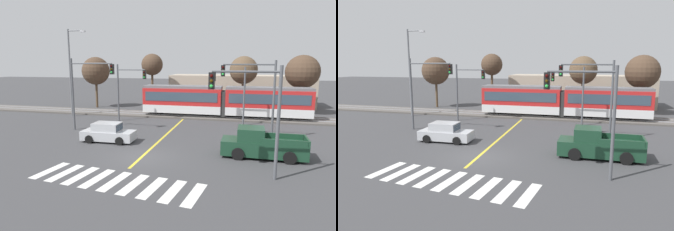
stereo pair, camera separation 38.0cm
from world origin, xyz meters
TOP-DOWN VIEW (x-y plane):
  - ground_plane at (0.00, 0.00)m, footprint 200.00×200.00m
  - track_bed at (0.00, 16.03)m, footprint 120.00×4.00m
  - rail_near at (0.00, 15.31)m, footprint 120.00×0.08m
  - rail_far at (0.00, 16.75)m, footprint 120.00×0.08m
  - light_rail_tram at (4.30, 16.02)m, footprint 18.50×2.64m
  - crosswalk_stripe_0 at (-4.36, -3.66)m, footprint 0.94×2.85m
  - crosswalk_stripe_1 at (-3.27, -3.81)m, footprint 0.94×2.85m
  - crosswalk_stripe_2 at (-2.18, -3.96)m, footprint 0.94×2.85m
  - crosswalk_stripe_3 at (-1.09, -4.11)m, footprint 0.94×2.85m
  - crosswalk_stripe_4 at (0.00, -4.26)m, footprint 0.94×2.85m
  - crosswalk_stripe_5 at (1.09, -4.41)m, footprint 0.94×2.85m
  - crosswalk_stripe_6 at (2.18, -4.56)m, footprint 0.94×2.85m
  - crosswalk_stripe_7 at (3.27, -4.71)m, footprint 0.94×2.85m
  - crosswalk_stripe_8 at (4.36, -4.86)m, footprint 0.94×2.85m
  - lane_centre_line at (0.00, 5.88)m, footprint 0.20×16.29m
  - sedan_crossing at (-3.91, 3.23)m, footprint 4.23×1.99m
  - pickup_truck at (7.69, 1.96)m, footprint 5.45×2.33m
  - traffic_light_near_right at (6.99, -1.94)m, footprint 3.75×0.38m
  - traffic_light_far_right at (5.42, 12.28)m, footprint 3.25×0.38m
  - traffic_light_mid_right at (7.35, 6.55)m, footprint 4.25×0.38m
  - traffic_light_mid_left at (-7.53, 6.48)m, footprint 4.25×0.38m
  - traffic_light_far_left at (-5.58, 11.65)m, footprint 3.25×0.38m
  - street_lamp_west at (-12.93, 12.92)m, footprint 2.23×0.28m
  - bare_tree_far_west at (-13.66, 20.21)m, footprint 3.84×3.84m
  - bare_tree_west at (-5.99, 21.99)m, footprint 2.97×2.97m
  - bare_tree_east at (6.33, 20.92)m, footprint 3.47×3.47m
  - bare_tree_far_east at (13.11, 20.49)m, footprint 3.97×3.97m
  - building_backdrop_far at (5.82, 27.80)m, footprint 20.34×6.00m

SIDE VIEW (x-z plane):
  - ground_plane at x=0.00m, z-range 0.00..0.00m
  - lane_centre_line at x=0.00m, z-range 0.00..0.01m
  - crosswalk_stripe_0 at x=-4.36m, z-range 0.00..0.01m
  - crosswalk_stripe_1 at x=-3.27m, z-range 0.00..0.01m
  - crosswalk_stripe_2 at x=-2.18m, z-range 0.00..0.01m
  - crosswalk_stripe_3 at x=-1.09m, z-range 0.00..0.01m
  - crosswalk_stripe_4 at x=0.00m, z-range 0.00..0.01m
  - crosswalk_stripe_5 at x=1.09m, z-range 0.00..0.01m
  - crosswalk_stripe_6 at x=2.18m, z-range 0.00..0.01m
  - crosswalk_stripe_7 at x=3.27m, z-range 0.00..0.01m
  - crosswalk_stripe_8 at x=4.36m, z-range 0.00..0.01m
  - track_bed at x=0.00m, z-range 0.00..0.18m
  - rail_near at x=0.00m, z-range 0.18..0.28m
  - rail_far at x=0.00m, z-range 0.18..0.28m
  - sedan_crossing at x=-3.91m, z-range -0.06..1.46m
  - pickup_truck at x=7.69m, z-range -0.15..1.83m
  - light_rail_tram at x=4.30m, z-range 0.33..3.76m
  - building_backdrop_far at x=5.82m, z-range 0.00..4.43m
  - traffic_light_far_right at x=5.42m, z-range 0.89..6.71m
  - traffic_light_far_left at x=-5.58m, z-range 0.89..6.96m
  - traffic_light_near_right at x=6.99m, z-range 1.02..7.10m
  - traffic_light_mid_right at x=7.35m, z-range 1.09..7.51m
  - traffic_light_mid_left at x=-7.53m, z-range 1.07..7.68m
  - bare_tree_far_west at x=-13.66m, z-range 1.58..8.62m
  - bare_tree_far_east at x=13.11m, z-range 1.57..8.73m
  - bare_tree_east at x=6.33m, z-range 1.76..8.82m
  - street_lamp_west at x=-12.93m, z-range 0.60..10.58m
  - bare_tree_west at x=-5.99m, z-range 2.19..9.67m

